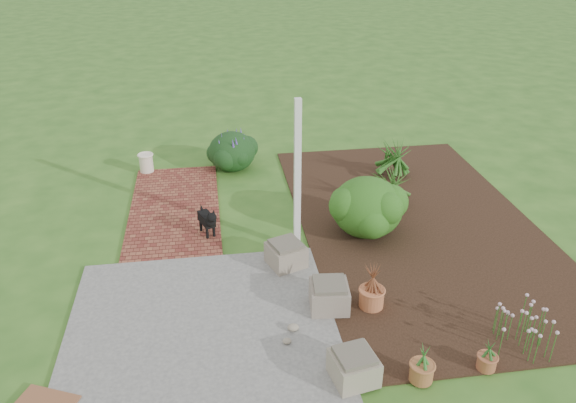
{
  "coord_description": "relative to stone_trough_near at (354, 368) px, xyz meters",
  "views": [
    {
      "loc": [
        -0.98,
        -7.52,
        4.88
      ],
      "look_at": [
        0.2,
        0.4,
        0.7
      ],
      "focal_mm": 35.0,
      "sensor_mm": 36.0,
      "label": 1
    }
  ],
  "objects": [
    {
      "name": "stone_trough_near",
      "position": [
        0.0,
        0.0,
        0.0
      ],
      "size": [
        0.57,
        0.57,
        0.33
      ],
      "primitive_type": "cube",
      "rotation": [
        0.0,
        0.0,
        0.18
      ],
      "color": "gray",
      "rests_on": "concrete_patio"
    },
    {
      "name": "stone_trough_far",
      "position": [
        -0.43,
        2.46,
        0.01
      ],
      "size": [
        0.65,
        0.65,
        0.34
      ],
      "primitive_type": "cube",
      "rotation": [
        0.0,
        0.0,
        0.35
      ],
      "color": "gray",
      "rests_on": "concrete_patio"
    },
    {
      "name": "agapanthus_clump_back",
      "position": [
        1.74,
        4.15,
        0.26
      ],
      "size": [
        1.17,
        1.17,
        0.87
      ],
      "primitive_type": null,
      "rotation": [
        0.0,
        0.0,
        0.25
      ],
      "color": "#0F360C",
      "rests_on": "garden_bed"
    },
    {
      "name": "concrete_patio",
      "position": [
        -1.73,
        1.11,
        -0.18
      ],
      "size": [
        3.5,
        3.5,
        0.04
      ],
      "primitive_type": "cube",
      "color": "#5F5F5C",
      "rests_on": "ground"
    },
    {
      "name": "veranda_post",
      "position": [
        -0.18,
        2.96,
        1.05
      ],
      "size": [
        0.1,
        0.1,
        2.5
      ],
      "primitive_type": "cube",
      "color": "white",
      "rests_on": "ground"
    },
    {
      "name": "evergreen_shrub",
      "position": [
        1.04,
        3.24,
        0.33
      ],
      "size": [
        1.5,
        1.5,
        1.0
      ],
      "primitive_type": "ellipsoid",
      "rotation": [
        0.0,
        0.0,
        -0.33
      ],
      "color": "#153F0B",
      "rests_on": "garden_bed"
    },
    {
      "name": "cream_ceramic_urn",
      "position": [
        -2.79,
        6.29,
        0.02
      ],
      "size": [
        0.29,
        0.29,
        0.37
      ],
      "primitive_type": "cylinder",
      "rotation": [
        0.0,
        0.0,
        0.04
      ],
      "color": "#F0E0C6",
      "rests_on": "brick_path"
    },
    {
      "name": "stone_trough_mid",
      "position": [
        0.0,
        1.34,
        0.01
      ],
      "size": [
        0.56,
        0.56,
        0.34
      ],
      "primitive_type": "cube",
      "rotation": [
        0.0,
        0.0,
        -0.1
      ],
      "color": "#716355",
      "rests_on": "concrete_patio"
    },
    {
      "name": "black_dog",
      "position": [
        -1.58,
        3.52,
        0.13
      ],
      "size": [
        0.32,
        0.56,
        0.5
      ],
      "rotation": [
        0.0,
        0.0,
        0.38
      ],
      "color": "black",
      "rests_on": "brick_path"
    },
    {
      "name": "garden_bed",
      "position": [
        2.02,
        3.36,
        -0.19
      ],
      "size": [
        4.0,
        7.0,
        0.03
      ],
      "primitive_type": "cube",
      "color": "black",
      "rests_on": "ground"
    },
    {
      "name": "terracotta_pot_bronze",
      "position": [
        0.58,
        1.29,
        -0.04
      ],
      "size": [
        0.43,
        0.43,
        0.27
      ],
      "primitive_type": "cylinder",
      "rotation": [
        0.0,
        0.0,
        -0.36
      ],
      "color": "#B2653C",
      "rests_on": "garden_bed"
    },
    {
      "name": "ground",
      "position": [
        -0.48,
        2.86,
        -0.2
      ],
      "size": [
        80.0,
        80.0,
        0.0
      ],
      "primitive_type": "plane",
      "color": "#2D5C1D",
      "rests_on": "ground"
    },
    {
      "name": "agapanthus_clump_front",
      "position": [
        2.18,
        5.36,
        0.27
      ],
      "size": [
        1.09,
        1.09,
        0.89
      ],
      "primitive_type": null,
      "rotation": [
        0.0,
        0.0,
        0.1
      ],
      "color": "#103712",
      "rests_on": "garden_bed"
    },
    {
      "name": "brick_path",
      "position": [
        -2.18,
        4.61,
        -0.18
      ],
      "size": [
        1.6,
        3.5,
        0.04
      ],
      "primitive_type": "cube",
      "color": "maroon",
      "rests_on": "ground"
    },
    {
      "name": "terracotta_pot_small_left",
      "position": [
        1.61,
        -0.06,
        -0.08
      ],
      "size": [
        0.28,
        0.28,
        0.19
      ],
      "primitive_type": "cylinder",
      "rotation": [
        0.0,
        0.0,
        -0.33
      ],
      "color": "#995333",
      "rests_on": "garden_bed"
    },
    {
      "name": "purple_flowering_bush",
      "position": [
        -1.02,
        6.24,
        0.21
      ],
      "size": [
        1.26,
        1.26,
        0.83
      ],
      "primitive_type": "ellipsoid",
      "rotation": [
        0.0,
        0.0,
        -0.36
      ],
      "color": "black",
      "rests_on": "ground"
    },
    {
      "name": "terracotta_pot_small_right",
      "position": [
        0.77,
        -0.12,
        -0.06
      ],
      "size": [
        0.33,
        0.33,
        0.23
      ],
      "primitive_type": "cylinder",
      "rotation": [
        0.0,
        0.0,
        0.24
      ],
      "color": "#9C5D34",
      "rests_on": "garden_bed"
    },
    {
      "name": "pink_flower_patch",
      "position": [
        2.19,
        0.26,
        0.1
      ],
      "size": [
        0.89,
        0.89,
        0.55
      ],
      "primitive_type": null,
      "rotation": [
        0.0,
        0.0,
        0.04
      ],
      "color": "#113D0F",
      "rests_on": "garden_bed"
    }
  ]
}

